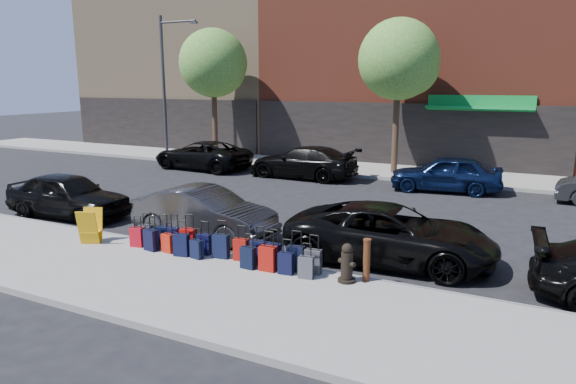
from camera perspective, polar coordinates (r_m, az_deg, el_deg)
The scene contains 38 objects.
ground at distance 17.16m, azimuth 1.69°, elevation -2.99°, with size 120.00×120.00×0.00m, color black.
sidewalk_near at distance 11.85m, azimuth -11.87°, elevation -9.91°, with size 60.00×4.00×0.15m, color gray.
sidewalk_far at distance 26.35m, azimuth 10.89°, elevation 2.29°, with size 60.00×4.00×0.15m, color gray.
curb_near at distance 13.38m, azimuth -6.48°, elevation -7.13°, with size 60.00×0.08×0.15m, color gray.
curb_far at distance 24.44m, azimuth 9.60°, elevation 1.58°, with size 60.00×0.08×0.15m, color gray.
building_left at distance 40.37m, azimuth -8.58°, elevation 16.96°, with size 15.00×12.12×16.00m.
tree_left at distance 29.76m, azimuth -8.08°, elevation 13.80°, with size 3.80×3.80×7.27m.
tree_center at distance 25.35m, azimuth 12.51°, elevation 13.96°, with size 3.80×3.80×7.27m.
streetlight at distance 30.96m, azimuth -13.38°, elevation 12.14°, with size 2.59×0.18×8.00m.
suitcase_front_0 at distance 14.46m, azimuth -15.49°, elevation -4.58°, with size 0.39×0.26×0.87m.
suitcase_front_1 at distance 14.18m, azimuth -13.70°, elevation -4.81°, with size 0.40×0.27×0.88m.
suitcase_front_2 at distance 13.90m, azimuth -12.62°, elevation -5.02°, with size 0.39×0.22×0.94m.
suitcase_front_3 at distance 13.60m, azimuth -10.99°, elevation -5.26°, with size 0.43×0.26×0.99m.
suitcase_front_4 at distance 13.33m, azimuth -9.29°, elevation -5.73°, with size 0.38×0.24×0.86m.
suitcase_front_5 at distance 13.00m, azimuth -7.46°, elevation -5.99°, with size 0.43×0.27×0.96m.
suitcase_front_6 at distance 12.78m, azimuth -5.23°, elevation -6.38°, with size 0.39×0.25×0.88m.
suitcase_front_7 at distance 12.47m, azimuth -3.26°, elevation -6.73°, with size 0.41×0.26×0.94m.
suitcase_front_8 at distance 12.32m, azimuth -1.67°, elevation -7.00°, with size 0.40×0.25×0.91m.
suitcase_front_9 at distance 12.03m, azimuth 0.85°, elevation -7.40°, with size 0.42×0.26×0.96m.
suitcase_front_10 at distance 11.90m, azimuth 2.80°, elevation -7.72°, with size 0.40×0.24×0.91m.
suitcase_back_0 at distance 14.35m, azimuth -16.41°, elevation -4.82°, with size 0.38×0.27×0.84m.
suitcase_back_1 at distance 13.93m, azimuth -14.97°, elevation -5.16°, with size 0.41×0.27×0.90m.
suitcase_back_2 at distance 13.67m, azimuth -13.18°, elevation -5.54°, with size 0.35×0.23×0.79m.
suitcase_back_3 at distance 13.32m, azimuth -11.74°, elevation -5.77°, with size 0.42×0.30×0.92m.
suitcase_back_4 at distance 13.07m, azimuth -10.10°, elevation -6.26°, with size 0.34×0.23×0.77m.
suitcase_back_7 at distance 12.24m, azimuth -4.44°, elevation -7.28°, with size 0.36×0.22×0.84m.
suitcase_back_8 at distance 12.05m, azimuth -2.25°, elevation -7.39°, with size 0.40×0.24×0.95m.
suitcase_back_9 at distance 11.86m, azimuth -0.22°, elevation -7.91°, with size 0.36×0.23×0.82m.
suitcase_back_10 at distance 11.63m, azimuth 2.02°, elevation -8.36°, with size 0.36×0.25×0.81m.
fire_hydrant at distance 11.44m, azimuth 6.56°, elevation -7.97°, with size 0.45×0.40×0.88m.
bollard at distance 11.51m, azimuth 8.73°, elevation -7.42°, with size 0.18×0.18×0.97m.
display_rack at distance 14.99m, azimuth -21.11°, elevation -3.61°, with size 0.72×0.75×0.94m.
car_near_0 at distance 18.75m, azimuth -23.25°, elevation -0.32°, with size 1.78×4.42×1.50m, color black.
car_near_1 at distance 15.24m, azimuth -9.29°, elevation -2.27°, with size 1.53×4.40×1.45m, color #323235.
car_near_2 at distance 13.20m, azimuth 11.32°, elevation -4.60°, with size 2.41×5.23×1.45m, color black.
car_far_0 at distance 27.29m, azimuth -9.52°, elevation 4.08°, with size 2.45×5.31×1.48m, color black.
car_far_1 at distance 24.36m, azimuth 1.70°, elevation 3.34°, with size 2.13×5.25×1.52m, color black.
car_far_2 at distance 22.25m, azimuth 17.12°, elevation 1.97°, with size 1.79×4.46×1.52m, color #0D193A.
Camera 1 is at (6.95, -15.04, 4.46)m, focal length 32.00 mm.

